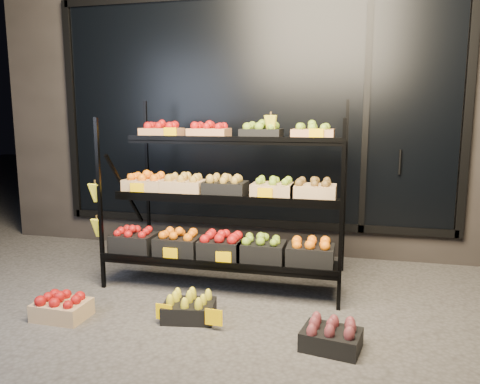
# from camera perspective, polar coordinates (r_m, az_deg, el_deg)

# --- Properties ---
(ground) EXTENTS (24.00, 24.00, 0.00)m
(ground) POSITION_cam_1_polar(r_m,az_deg,el_deg) (3.88, -3.99, -13.71)
(ground) COLOR #514F4C
(ground) RESTS_ON ground
(building) EXTENTS (6.00, 2.08, 3.50)m
(building) POSITION_cam_1_polar(r_m,az_deg,el_deg) (6.09, 3.40, 11.54)
(building) COLOR #2D2826
(building) RESTS_ON ground
(display_rack) EXTENTS (2.18, 1.02, 1.66)m
(display_rack) POSITION_cam_1_polar(r_m,az_deg,el_deg) (4.21, -1.86, -0.64)
(display_rack) COLOR black
(display_rack) RESTS_ON ground
(tag_floor_a) EXTENTS (0.13, 0.01, 0.12)m
(tag_floor_a) POSITION_cam_1_polar(r_m,az_deg,el_deg) (3.58, -9.24, -14.83)
(tag_floor_a) COLOR #FFC400
(tag_floor_a) RESTS_ON ground
(tag_floor_b) EXTENTS (0.13, 0.01, 0.12)m
(tag_floor_b) POSITION_cam_1_polar(r_m,az_deg,el_deg) (3.46, -3.22, -15.61)
(tag_floor_b) COLOR #FFC400
(tag_floor_b) RESTS_ON ground
(floor_crate_left) EXTENTS (0.39, 0.29, 0.20)m
(floor_crate_left) POSITION_cam_1_polar(r_m,az_deg,el_deg) (3.87, -20.90, -12.91)
(floor_crate_left) COLOR tan
(floor_crate_left) RESTS_ON ground
(floor_crate_midleft) EXTENTS (0.42, 0.34, 0.20)m
(floor_crate_midleft) POSITION_cam_1_polar(r_m,az_deg,el_deg) (3.64, -6.23, -13.81)
(floor_crate_midleft) COLOR black
(floor_crate_midleft) RESTS_ON ground
(floor_crate_right) EXTENTS (0.42, 0.34, 0.19)m
(floor_crate_right) POSITION_cam_1_polar(r_m,az_deg,el_deg) (3.26, 11.06, -16.83)
(floor_crate_right) COLOR black
(floor_crate_right) RESTS_ON ground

